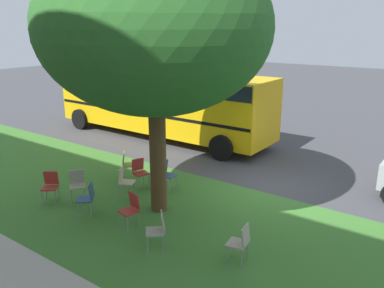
# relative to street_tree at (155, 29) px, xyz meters

# --- Properties ---
(ground) EXTENTS (80.00, 80.00, 0.00)m
(ground) POSITION_rel_street_tree_xyz_m (-1.77, -2.92, -4.74)
(ground) COLOR #424247
(grass_verge) EXTENTS (48.00, 6.00, 0.01)m
(grass_verge) POSITION_rel_street_tree_xyz_m (-1.77, 0.28, -4.73)
(grass_verge) COLOR #3D752D
(grass_verge) RESTS_ON ground
(street_tree) EXTENTS (5.68, 5.68, 6.85)m
(street_tree) POSITION_rel_street_tree_xyz_m (0.00, 0.00, 0.00)
(street_tree) COLOR brown
(street_tree) RESTS_ON ground
(chair_0) EXTENTS (0.46, 0.46, 0.88)m
(chair_0) POSITION_rel_street_tree_xyz_m (0.74, -1.24, -4.22)
(chair_0) COLOR #335184
(chair_0) RESTS_ON ground
(chair_1) EXTENTS (0.59, 0.58, 0.88)m
(chair_1) POSITION_rel_street_tree_xyz_m (1.30, 1.34, -4.22)
(chair_1) COLOR #335184
(chair_1) RESTS_ON ground
(chair_2) EXTENTS (0.59, 0.59, 0.88)m
(chair_2) POSITION_rel_street_tree_xyz_m (-1.32, 1.56, -4.22)
(chair_2) COLOR #ADA393
(chair_2) RESTS_ON ground
(chair_3) EXTENTS (0.56, 0.55, 0.88)m
(chair_3) POSITION_rel_street_tree_xyz_m (1.37, -0.08, -4.22)
(chair_3) COLOR beige
(chair_3) RESTS_ON ground
(chair_4) EXTENTS (0.49, 0.50, 0.88)m
(chair_4) POSITION_rel_street_tree_xyz_m (-0.09, 1.16, -4.22)
(chair_4) COLOR #B7332D
(chair_4) RESTS_ON ground
(chair_5) EXTENTS (0.58, 0.58, 0.88)m
(chair_5) POSITION_rel_street_tree_xyz_m (2.28, 0.89, -4.22)
(chair_5) COLOR #ADA393
(chair_5) RESTS_ON ground
(chair_6) EXTENTS (0.59, 0.59, 0.88)m
(chair_6) POSITION_rel_street_tree_xyz_m (2.38, -1.19, -4.22)
(chair_6) COLOR olive
(chair_6) RESTS_ON ground
(chair_7) EXTENTS (0.53, 0.52, 0.88)m
(chair_7) POSITION_rel_street_tree_xyz_m (1.55, -0.91, -4.22)
(chair_7) COLOR #B7332D
(chair_7) RESTS_ON ground
(chair_8) EXTENTS (0.58, 0.58, 0.88)m
(chair_8) POSITION_rel_street_tree_xyz_m (2.80, 1.41, -4.22)
(chair_8) COLOR #B7332D
(chair_8) RESTS_ON ground
(chair_9) EXTENTS (0.48, 0.48, 0.88)m
(chair_9) POSITION_rel_street_tree_xyz_m (-3.06, 0.97, -4.22)
(chair_9) COLOR #ADA393
(chair_9) RESTS_ON ground
(school_bus) EXTENTS (10.40, 2.80, 2.88)m
(school_bus) POSITION_rel_street_tree_xyz_m (4.84, -5.80, -2.98)
(school_bus) COLOR yellow
(school_bus) RESTS_ON ground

